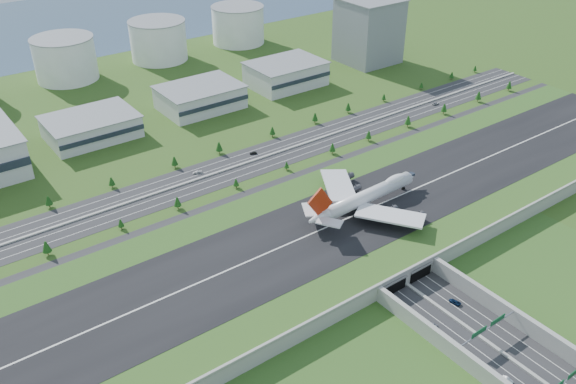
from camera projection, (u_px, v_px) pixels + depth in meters
ground at (338, 235)px, 319.74m from camera, size 1200.00×1200.00×0.00m
airfield_deck at (338, 229)px, 317.55m from camera, size 520.00×100.00×9.20m
underpass_road at (495, 341)px, 249.41m from camera, size 38.80×120.40×8.00m
sign_gantry_near at (488, 329)px, 250.60m from camera, size 38.70×0.70×9.80m
sign_gantry_far at (565, 383)px, 226.47m from camera, size 38.70×0.70×9.80m
north_expressway at (240, 165)px, 385.22m from camera, size 560.00×36.00×0.12m
tree_row at (255, 156)px, 386.00m from camera, size 501.12×48.64×8.47m
hangar_mid_a at (91, 127)px, 416.49m from camera, size 58.00×42.00×15.00m
hangar_mid_b at (200, 97)px, 459.04m from camera, size 58.00×42.00×17.00m
hangar_mid_c at (286, 74)px, 499.05m from camera, size 58.00×42.00×19.00m
office_tower at (369, 31)px, 541.32m from camera, size 46.00×46.00×55.00m
fuel_tank_b at (65, 59)px, 506.73m from camera, size 50.00×50.00×35.00m
fuel_tank_c at (158, 41)px, 549.80m from camera, size 50.00×50.00×35.00m
fuel_tank_d at (238, 25)px, 592.86m from camera, size 50.00×50.00×35.00m
bay_water at (47, 26)px, 650.74m from camera, size 1200.00×260.00×0.06m
boeing_747 at (366, 197)px, 324.16m from camera, size 80.50×76.00×24.87m
car_0 at (433, 324)px, 261.67m from camera, size 3.36×4.69×1.48m
car_1 at (507, 379)px, 235.55m from camera, size 2.34×4.65×1.46m
car_2 at (455, 302)px, 273.75m from camera, size 3.54×5.90×1.53m
car_5 at (253, 153)px, 397.81m from camera, size 4.86×3.03×1.51m
car_6 at (436, 104)px, 468.27m from camera, size 5.62×2.77×1.54m
car_7 at (197, 172)px, 375.84m from camera, size 6.05×4.36×1.63m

